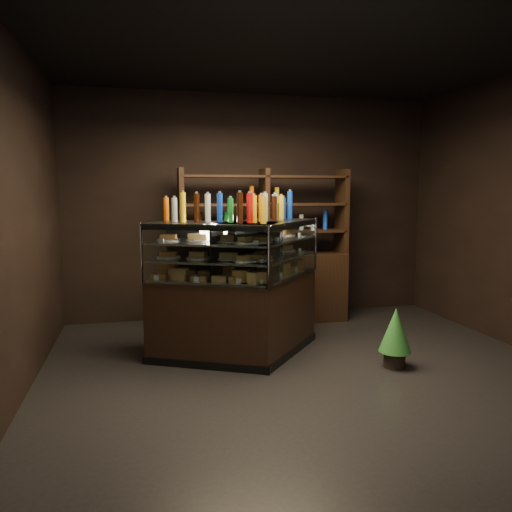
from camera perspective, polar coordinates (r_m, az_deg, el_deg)
The scene contains 7 objects.
ground at distance 4.76m, azimuth 6.61°, elevation -13.80°, with size 5.00×5.00×0.00m, color black.
room_shell at distance 4.44m, azimuth 6.99°, elevation 10.25°, with size 5.02×5.02×3.01m.
display_case at distance 5.24m, azimuth -1.72°, elevation -6.30°, with size 1.98×1.42×1.42m.
food_display at distance 5.12m, azimuth -1.72°, elevation 0.15°, with size 1.63×1.02×0.44m.
bottles_top at distance 5.09m, azimuth -1.78°, elevation 5.54°, with size 1.46×0.88×0.30m.
potted_conifer at distance 5.10m, azimuth 15.65°, elevation -8.04°, with size 0.31×0.31×0.67m.
back_shelving at distance 6.51m, azimuth 0.94°, elevation -2.36°, with size 2.18×0.44×2.00m.
Camera 1 is at (-1.52, -4.17, 1.72)m, focal length 35.00 mm.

